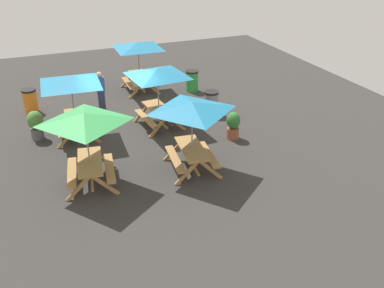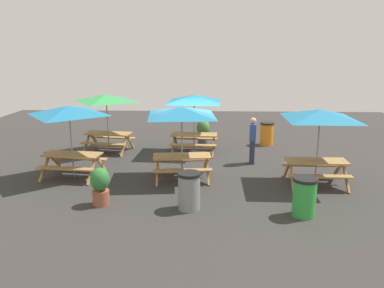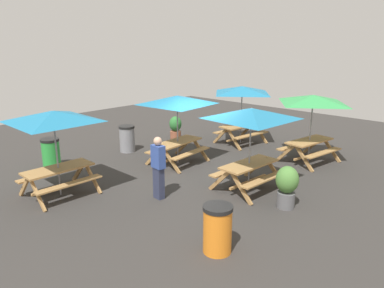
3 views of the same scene
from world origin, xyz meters
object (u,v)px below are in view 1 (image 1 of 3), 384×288
(trash_bin_green, at_px, (192,81))
(potted_plant_1, at_px, (36,124))
(potted_plant_0, at_px, (233,125))
(trash_bin_gray, at_px, (211,103))
(trash_bin_orange, at_px, (30,101))
(picnic_table_0, at_px, (192,112))
(picnic_table_2, at_px, (85,123))
(picnic_table_4, at_px, (138,49))
(picnic_table_3, at_px, (71,85))
(picnic_table_1, at_px, (158,77))
(person_standing, at_px, (101,90))

(trash_bin_green, relative_size, potted_plant_1, 0.91)
(potted_plant_0, bearing_deg, trash_bin_gray, -4.59)
(trash_bin_orange, xyz_separation_m, potted_plant_0, (-5.35, -6.64, 0.04))
(potted_plant_0, height_order, potted_plant_1, potted_plant_1)
(picnic_table_0, xyz_separation_m, picnic_table_2, (0.35, 3.11, 0.00))
(trash_bin_orange, height_order, potted_plant_1, potted_plant_1)
(picnic_table_0, relative_size, picnic_table_4, 0.83)
(trash_bin_gray, bearing_deg, picnic_table_3, 90.53)
(picnic_table_0, relative_size, trash_bin_green, 2.38)
(picnic_table_2, height_order, trash_bin_green, picnic_table_2)
(picnic_table_1, distance_m, picnic_table_2, 4.46)
(picnic_table_2, xyz_separation_m, potted_plant_1, (3.77, 1.28, -1.39))
(picnic_table_1, relative_size, potted_plant_0, 2.76)
(picnic_table_2, distance_m, trash_bin_green, 8.70)
(trash_bin_orange, bearing_deg, picnic_table_3, -155.42)
(picnic_table_3, distance_m, picnic_table_4, 5.14)
(picnic_table_3, relative_size, trash_bin_gray, 2.88)
(picnic_table_3, bearing_deg, trash_bin_gray, -85.93)
(trash_bin_orange, relative_size, potted_plant_1, 0.91)
(picnic_table_4, distance_m, trash_bin_green, 2.85)
(picnic_table_3, xyz_separation_m, trash_bin_green, (2.88, -5.72, -1.49))
(trash_bin_green, xyz_separation_m, potted_plant_1, (-2.54, 7.09, 0.10))
(potted_plant_1, bearing_deg, picnic_table_1, -97.97)
(trash_bin_orange, bearing_deg, person_standing, -108.94)
(trash_bin_gray, height_order, trash_bin_green, same)
(trash_bin_green, height_order, person_standing, person_standing)
(picnic_table_2, bearing_deg, picnic_table_1, -36.68)
(picnic_table_3, bearing_deg, potted_plant_0, -110.00)
(picnic_table_1, bearing_deg, potted_plant_1, 76.53)
(trash_bin_orange, xyz_separation_m, trash_bin_gray, (-3.02, -6.83, 0.00))
(person_standing, bearing_deg, trash_bin_green, -164.00)
(picnic_table_2, bearing_deg, trash_bin_orange, 19.93)
(picnic_table_1, xyz_separation_m, picnic_table_2, (-3.15, 3.16, 0.00))
(picnic_table_1, height_order, potted_plant_0, picnic_table_1)
(picnic_table_1, relative_size, trash_bin_gray, 2.87)
(trash_bin_orange, distance_m, trash_bin_gray, 7.47)
(picnic_table_1, relative_size, picnic_table_3, 1.00)
(picnic_table_1, distance_m, trash_bin_orange, 5.80)
(potted_plant_1, bearing_deg, potted_plant_0, -111.68)
(trash_bin_gray, xyz_separation_m, potted_plant_1, (0.29, 6.79, 0.10))
(picnic_table_4, bearing_deg, picnic_table_3, 138.25)
(potted_plant_0, xyz_separation_m, potted_plant_1, (2.62, 6.60, 0.06))
(picnic_table_0, bearing_deg, picnic_table_4, 2.97)
(picnic_table_3, xyz_separation_m, person_standing, (2.12, -1.36, -1.10))
(potted_plant_1, xyz_separation_m, person_standing, (1.78, -2.72, 0.29))
(trash_bin_gray, bearing_deg, trash_bin_green, -6.02)
(trash_bin_gray, relative_size, potted_plant_0, 0.96)
(picnic_table_0, height_order, picnic_table_4, same)
(picnic_table_2, xyz_separation_m, trash_bin_gray, (3.48, -5.50, -1.49))
(picnic_table_3, relative_size, trash_bin_green, 2.88)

